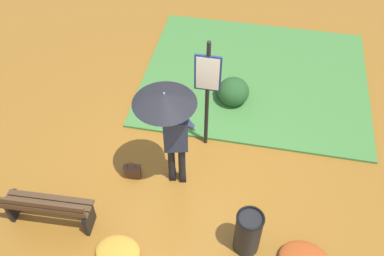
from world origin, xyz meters
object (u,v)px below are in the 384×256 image
Objects in this scene: info_sign_post at (207,85)px; handbag at (132,171)px; person_with_umbrella at (170,117)px; trash_bin at (248,232)px; park_bench at (47,208)px.

info_sign_post reaches higher than handbag.
person_with_umbrella is 1.04m from info_sign_post.
person_with_umbrella is 0.89× the size of info_sign_post.
person_with_umbrella is 2.08m from trash_bin.
park_bench reaches higher than handbag.
person_with_umbrella is 1.46× the size of park_bench.
handbag is 2.34m from trash_bin.
person_with_umbrella is 2.40m from park_bench.
handbag is 0.44× the size of trash_bin.
info_sign_post reaches higher than trash_bin.
info_sign_post is 1.64× the size of park_bench.
trash_bin is (-2.11, 0.97, 0.29)m from handbag.
park_bench is at bearing 3.21° from trash_bin.
person_with_umbrella reaches higher than handbag.
trash_bin is at bearing 116.23° from info_sign_post.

